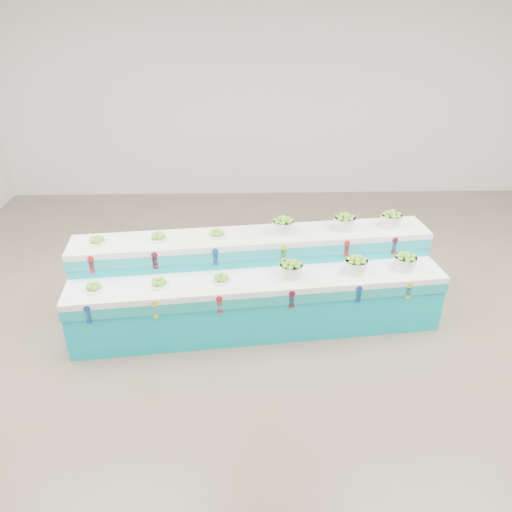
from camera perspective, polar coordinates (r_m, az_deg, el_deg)
name	(u,v)px	position (r m, az deg, el deg)	size (l,w,h in m)	color
ground	(286,350)	(5.63, 3.52, -10.80)	(10.00, 10.00, 0.00)	brown
back_wall	(267,90)	(9.51, 1.28, 18.69)	(10.00, 10.00, 0.00)	silver
display_stand	(256,283)	(5.83, 0.00, -3.13)	(4.26, 1.09, 1.02)	#0BAFBF
plate_lower_left	(94,287)	(5.54, -18.27, -3.37)	(0.21, 0.21, 0.09)	white
plate_lower_mid	(159,282)	(5.45, -11.17, -2.98)	(0.21, 0.21, 0.09)	white
plate_lower_right	(221,278)	(5.44, -4.08, -2.53)	(0.21, 0.21, 0.09)	white
basket_lower_left	(291,269)	(5.50, 4.08, -1.49)	(0.27, 0.27, 0.20)	silver
basket_lower_mid	(356,264)	(5.69, 11.49, -0.97)	(0.27, 0.27, 0.20)	silver
basket_lower_right	(405,261)	(5.90, 16.86, -0.58)	(0.27, 0.27, 0.20)	silver
plate_upper_left	(97,240)	(5.87, -17.95, 1.79)	(0.21, 0.21, 0.09)	white
plate_upper_mid	(158,236)	(5.78, -11.25, 2.24)	(0.21, 0.21, 0.09)	white
plate_upper_right	(217,233)	(5.77, -4.56, 2.67)	(0.21, 0.21, 0.09)	white
basket_upper_left	(283,225)	(5.83, 3.15, 3.60)	(0.27, 0.27, 0.20)	silver
basket_upper_mid	(345,222)	(6.01, 10.21, 3.94)	(0.27, 0.27, 0.20)	silver
basket_upper_right	(391,219)	(6.21, 15.36, 4.15)	(0.27, 0.27, 0.20)	silver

